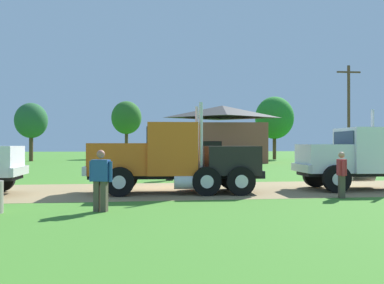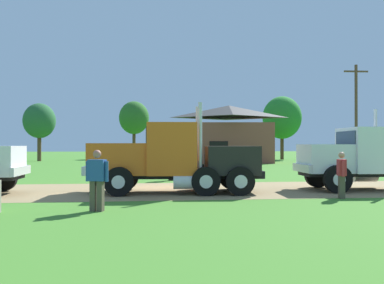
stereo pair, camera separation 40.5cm
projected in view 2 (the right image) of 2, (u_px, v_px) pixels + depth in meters
ground_plane at (164, 190)px, 17.10m from camera, size 200.00×200.00×0.00m
dirt_track at (164, 190)px, 17.10m from camera, size 120.00×6.42×0.01m
truck_foreground_white at (174, 159)px, 16.27m from camera, size 6.80×2.87×3.41m
truck_near_right at (367, 160)px, 17.26m from camera, size 8.00×2.93×3.39m
visitor_standing_near at (97, 178)px, 11.72m from camera, size 0.64×0.40×1.70m
visitor_by_barrel at (342, 173)px, 14.53m from camera, size 0.38×0.65×1.60m
visitor_far_side at (172, 162)px, 21.83m from camera, size 0.50×0.55×1.74m
shed_building at (229, 135)px, 43.91m from camera, size 9.44×7.11×5.94m
utility_pole_near at (356, 112)px, 37.97m from camera, size 2.20×0.26×9.06m
tree_left at (39, 121)px, 47.74m from camera, size 3.59×3.59×6.55m
tree_mid at (134, 118)px, 57.14m from camera, size 4.05×4.05×7.74m
tree_right at (282, 118)px, 52.98m from camera, size 4.85×4.85×7.93m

